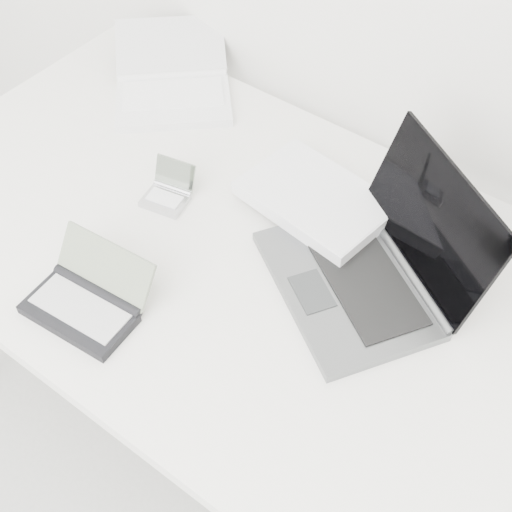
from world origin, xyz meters
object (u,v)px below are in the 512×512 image
Objects in this scene: netbook_open_white at (173,85)px; palmtop_charcoal at (87,301)px; desk at (282,288)px; laptop_large at (347,236)px.

netbook_open_white is 2.02× the size of palmtop_charcoal.
desk is at bearing 45.62° from palmtop_charcoal.
laptop_large is 0.58m from netbook_open_white.
laptop_large is at bearing 62.14° from desk.
laptop_large reaches higher than desk.
palmtop_charcoal is at bearing -105.03° from netbook_open_white.
desk is at bearing -85.90° from laptop_large.
desk is 8.03× the size of palmtop_charcoal.
palmtop_charcoal reaches higher than desk.
laptop_large reaches higher than palmtop_charcoal.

